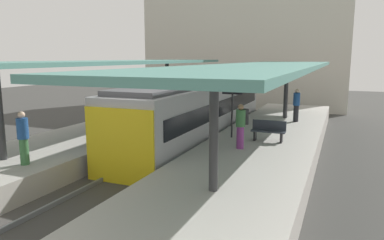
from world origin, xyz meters
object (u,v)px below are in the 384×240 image
(commuter_train, at_px, (199,111))
(platform_sign, at_px, (232,100))
(passenger_mid_platform, at_px, (23,137))
(litter_bin, at_px, (244,117))
(passenger_near_bench, at_px, (296,105))
(platform_bench, at_px, (269,130))
(passenger_far_end, at_px, (240,126))

(commuter_train, bearing_deg, platform_sign, -42.84)
(passenger_mid_platform, bearing_deg, commuter_train, 73.23)
(platform_sign, bearing_deg, litter_bin, 95.02)
(commuter_train, bearing_deg, passenger_near_bench, 32.67)
(platform_bench, bearing_deg, passenger_far_end, -114.52)
(platform_sign, distance_m, passenger_near_bench, 5.61)
(passenger_mid_platform, relative_size, passenger_far_end, 1.02)
(commuter_train, xyz_separation_m, platform_bench, (4.05, -2.35, -0.26))
(platform_bench, height_order, platform_sign, platform_sign)
(platform_bench, relative_size, passenger_far_end, 0.81)
(commuter_train, bearing_deg, passenger_mid_platform, -106.77)
(platform_bench, distance_m, passenger_far_end, 1.89)
(litter_bin, xyz_separation_m, passenger_mid_platform, (-4.78, -9.83, 0.51))
(platform_bench, relative_size, platform_sign, 0.63)
(platform_bench, xyz_separation_m, passenger_near_bench, (0.48, 5.26, 0.47))
(commuter_train, height_order, passenger_mid_platform, commuter_train)
(passenger_near_bench, distance_m, passenger_mid_platform, 13.70)
(litter_bin, relative_size, passenger_far_end, 0.47)
(platform_sign, height_order, passenger_near_bench, platform_sign)
(commuter_train, distance_m, passenger_near_bench, 5.39)
(passenger_mid_platform, bearing_deg, platform_sign, 52.08)
(commuter_train, relative_size, platform_bench, 10.44)
(passenger_far_end, bearing_deg, commuter_train, 129.20)
(passenger_near_bench, bearing_deg, platform_bench, -95.27)
(litter_bin, xyz_separation_m, passenger_near_bench, (2.39, 1.84, 0.53))
(platform_sign, distance_m, passenger_far_end, 2.10)
(passenger_near_bench, height_order, passenger_mid_platform, passenger_near_bench)
(commuter_train, bearing_deg, platform_bench, -30.19)
(litter_bin, height_order, passenger_mid_platform, passenger_mid_platform)
(commuter_train, relative_size, passenger_near_bench, 8.18)
(litter_bin, height_order, passenger_far_end, passenger_far_end)
(commuter_train, xyz_separation_m, passenger_far_end, (3.28, -4.03, 0.17))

